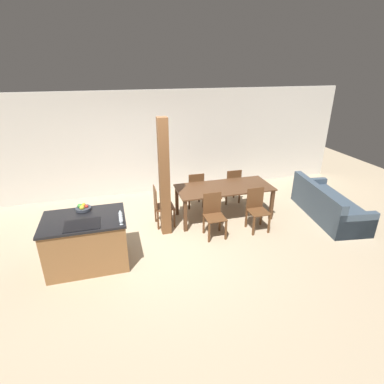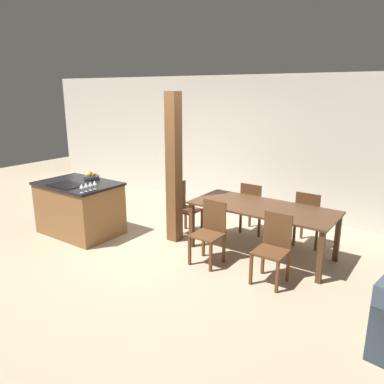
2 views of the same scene
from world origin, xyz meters
The scene contains 15 objects.
ground_plane centered at (0.00, 0.00, 0.00)m, with size 16.00×16.00×0.00m, color tan.
wall_back centered at (0.00, 2.70, 1.35)m, with size 11.20×0.08×2.70m.
kitchen_island centered at (-1.43, -0.28, 0.45)m, with size 1.36×0.94×0.91m.
fruit_bowl centered at (-1.44, 0.03, 0.95)m, with size 0.27×0.27×0.12m.
wine_glass_near centered at (-0.82, -0.68, 1.01)m, with size 0.07×0.07×0.14m.
wine_glass_middle centered at (-0.82, -0.59, 1.01)m, with size 0.07×0.07×0.14m.
wine_glass_far centered at (-0.82, -0.51, 1.01)m, with size 0.07×0.07×0.14m.
wine_glass_end centered at (-0.82, -0.43, 1.01)m, with size 0.07×0.07×0.14m.
dining_table centered at (1.50, 0.74, 0.66)m, with size 2.14×0.92×0.75m.
dining_chair_near_left centered at (1.02, 0.05, 0.47)m, with size 0.40×0.40×0.90m.
dining_chair_near_right centered at (1.98, 0.05, 0.47)m, with size 0.40×0.40×0.90m.
dining_chair_far_left centered at (1.02, 1.43, 0.47)m, with size 0.40×0.40×0.90m.
dining_chair_far_right centered at (1.98, 1.43, 0.47)m, with size 0.40×0.40×0.90m.
dining_chair_head_end centered at (0.05, 0.74, 0.47)m, with size 0.40×0.40×0.90m.
timber_post centered at (0.09, 0.42, 1.20)m, with size 0.20×0.20×2.40m.
Camera 2 is at (3.69, -4.17, 2.43)m, focal length 35.00 mm.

